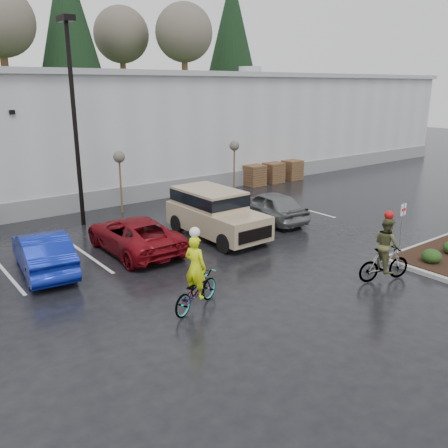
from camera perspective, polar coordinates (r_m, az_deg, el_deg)
ground at (r=16.36m, az=13.52°, el=-7.14°), size 120.00×120.00×0.00m
warehouse at (r=33.52m, az=-16.99°, el=10.99°), size 60.50×15.50×7.20m
lamppost at (r=22.66m, az=-17.71°, el=13.83°), size 0.50×1.00×9.22m
sapling_mid at (r=24.82m, az=-12.49°, el=7.49°), size 0.60×0.60×3.20m
sapling_east at (r=28.77m, az=1.25°, el=9.05°), size 0.60×0.60×3.20m
pallet_stack_a at (r=31.44m, az=3.65°, el=5.87°), size 1.20×1.20×1.35m
pallet_stack_b at (r=32.57m, az=5.92°, el=6.18°), size 1.20×1.20×1.35m
pallet_stack_c at (r=33.82m, az=8.15°, el=6.48°), size 1.20×1.20×1.35m
shrub_a at (r=18.88m, az=23.71°, el=-3.56°), size 0.70×0.70×0.52m
fire_lane_sign at (r=18.98m, az=20.62°, el=0.04°), size 0.30×0.05×2.20m
car_blue at (r=17.94m, az=-20.94°, el=-3.16°), size 2.10×4.64×1.48m
car_red at (r=19.14m, az=-10.81°, el=-1.23°), size 2.45×5.13×1.41m
suv_tan at (r=20.45m, az=-0.84°, el=1.15°), size 2.20×5.10×2.06m
car_grey at (r=23.11m, az=5.55°, el=2.15°), size 2.27×4.57×1.50m
cyclist_hivis at (r=14.10m, az=-3.43°, el=-7.20°), size 2.20×1.44×2.52m
cyclist_olive at (r=16.87m, az=18.80°, el=-3.62°), size 1.97×1.12×2.46m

